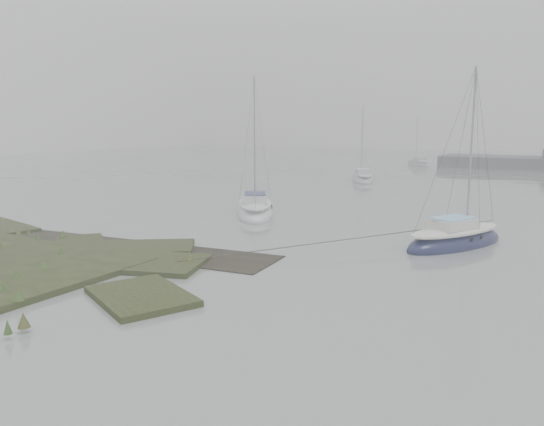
% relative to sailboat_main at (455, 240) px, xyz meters
% --- Properties ---
extents(ground, '(160.00, 160.00, 0.00)m').
position_rel_sailboat_main_xyz_m(ground, '(-7.37, 18.01, -0.26)').
color(ground, gray).
rests_on(ground, ground).
extents(sailboat_main, '(4.33, 6.26, 8.46)m').
position_rel_sailboat_main_xyz_m(sailboat_main, '(0.00, 0.00, 0.00)').
color(sailboat_main, '#131738').
rests_on(sailboat_main, ground).
extents(sailboat_white, '(5.10, 6.38, 8.83)m').
position_rel_sailboat_main_xyz_m(sailboat_white, '(-12.03, 2.48, 0.01)').
color(sailboat_white, silver).
rests_on(sailboat_white, ground).
extents(sailboat_far_a, '(4.28, 5.83, 7.94)m').
position_rel_sailboat_main_xyz_m(sailboat_far_a, '(-13.41, 24.23, -0.02)').
color(sailboat_far_a, '#A8ADB2').
rests_on(sailboat_far_a, ground).
extents(sailboat_far_c, '(4.72, 4.72, 7.08)m').
position_rel_sailboat_main_xyz_m(sailboat_far_c, '(-14.19, 47.65, -0.04)').
color(sailboat_far_c, '#A9ADB2').
rests_on(sailboat_far_c, ground).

